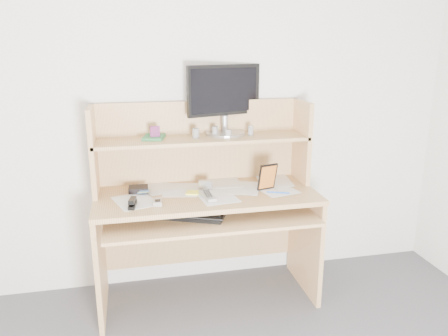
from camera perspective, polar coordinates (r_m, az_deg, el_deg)
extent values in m
cube|color=silver|center=(2.97, -3.45, 7.85)|extent=(3.60, 0.04, 2.50)
cube|color=tan|center=(2.78, -2.25, -3.61)|extent=(1.40, 0.60, 0.03)
cube|color=tan|center=(2.91, -15.86, -11.42)|extent=(0.03, 0.56, 0.72)
cube|color=tan|center=(3.11, 10.51, -9.18)|extent=(0.03, 0.56, 0.72)
cube|color=tan|center=(3.20, -3.08, -8.66)|extent=(1.34, 0.02, 0.41)
cube|color=tan|center=(2.71, -1.79, -6.34)|extent=(1.28, 0.55, 0.02)
cube|color=tan|center=(2.98, -3.29, 3.49)|extent=(1.40, 0.02, 0.55)
cube|color=tan|center=(2.82, -16.71, 2.11)|extent=(0.03, 0.30, 0.55)
cube|color=tan|center=(3.03, 10.07, 3.47)|extent=(0.03, 0.30, 0.55)
cube|color=tan|center=(2.84, -2.86, 3.78)|extent=(1.38, 0.30, 0.02)
cube|color=silver|center=(2.78, -2.26, -3.27)|extent=(1.32, 0.54, 0.01)
cube|color=black|center=(2.68, -4.70, -6.19)|extent=(0.46, 0.32, 0.02)
cube|color=black|center=(2.67, -4.71, -5.89)|extent=(0.43, 0.30, 0.01)
cube|color=#989894|center=(2.69, -2.16, -3.61)|extent=(0.08, 0.20, 0.02)
cube|color=#A9A8AB|center=(2.62, -8.68, -4.33)|extent=(0.06, 0.10, 0.02)
cube|color=black|center=(2.60, -11.87, -4.39)|extent=(0.06, 0.14, 0.04)
cube|color=black|center=(2.85, -11.12, -2.70)|extent=(0.13, 0.11, 0.03)
cube|color=yellow|center=(2.78, -4.11, -3.24)|extent=(0.10, 0.10, 0.01)
cube|color=#A9A9AB|center=(2.85, -2.43, -2.15)|extent=(0.09, 0.06, 0.05)
cube|color=black|center=(2.81, 5.69, -1.16)|extent=(0.12, 0.05, 0.18)
cylinder|color=blue|center=(2.78, 7.07, -3.18)|extent=(0.13, 0.06, 0.01)
cube|color=maroon|center=(2.80, -9.01, 4.57)|extent=(0.06, 0.03, 0.08)
cube|color=#2E7447|center=(2.84, -9.15, 4.00)|extent=(0.16, 0.20, 0.02)
cylinder|color=black|center=(2.82, -3.71, 4.56)|extent=(0.06, 0.06, 0.06)
cylinder|color=silver|center=(2.87, -1.20, 4.81)|extent=(0.05, 0.05, 0.06)
cylinder|color=black|center=(2.82, 0.56, 4.51)|extent=(0.05, 0.05, 0.05)
cylinder|color=white|center=(2.90, 3.51, 4.90)|extent=(0.04, 0.04, 0.06)
cylinder|color=#A8A8AD|center=(2.92, 0.16, 4.55)|extent=(0.26, 0.26, 0.02)
cylinder|color=#A8A8AD|center=(2.92, 0.11, 5.81)|extent=(0.04, 0.04, 0.11)
cube|color=black|center=(2.91, 0.02, 10.14)|extent=(0.51, 0.18, 0.33)
cube|color=black|center=(2.89, 0.10, 10.10)|extent=(0.46, 0.14, 0.29)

